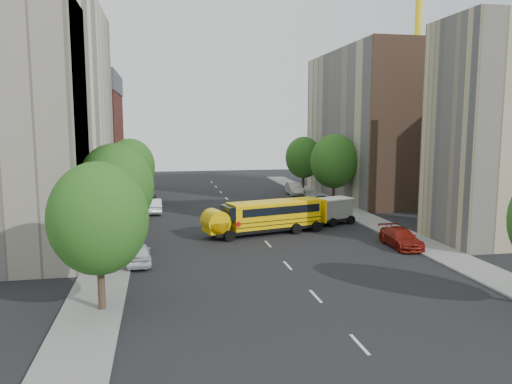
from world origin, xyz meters
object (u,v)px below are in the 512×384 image
object	(u,v)px
parked_car_1	(153,206)
parked_car_5	(295,189)
street_tree_1	(116,187)
safari_truck	(325,211)
parked_car_3	(401,238)
street_tree_0	(98,219)
street_tree_2	(130,167)
parked_car_2	(147,196)
school_bus	(266,215)
parked_car_0	(138,254)
street_tree_4	(334,161)
street_tree_5	(303,157)
tower_crane	(433,14)
parked_car_4	(324,202)

from	to	relation	value
parked_car_1	parked_car_5	xyz separation A→B (m)	(17.98, 10.17, 0.05)
street_tree_1	safari_truck	size ratio (longest dim) A/B	1.32
parked_car_1	parked_car_3	bearing A→B (deg)	132.62
street_tree_0	street_tree_2	distance (m)	28.00
parked_car_2	street_tree_2	bearing A→B (deg)	77.60
school_bus	parked_car_0	bearing A→B (deg)	-159.15
street_tree_4	street_tree_2	bearing A→B (deg)	180.00
street_tree_5	safari_truck	world-z (taller)	street_tree_5
parked_car_0	street_tree_0	bearing A→B (deg)	76.74
street_tree_5	parked_car_5	bearing A→B (deg)	-128.57
safari_truck	street_tree_0	bearing A→B (deg)	-155.60
parked_car_2	parked_car_5	world-z (taller)	parked_car_5
tower_crane	safari_truck	world-z (taller)	tower_crane
parked_car_1	parked_car_3	world-z (taller)	parked_car_1
parked_car_3	parked_car_4	xyz separation A→B (m)	(-0.07, 17.71, -0.00)
street_tree_5	parked_car_1	xyz separation A→B (m)	(-19.80, -12.46, -3.95)
parked_car_1	parked_car_2	size ratio (longest dim) A/B	0.96
parked_car_1	parked_car_4	bearing A→B (deg)	175.56
parked_car_1	parked_car_5	world-z (taller)	parked_car_5
street_tree_5	parked_car_4	size ratio (longest dim) A/B	1.84
street_tree_1	street_tree_5	size ratio (longest dim) A/B	1.05
parked_car_0	street_tree_4	bearing A→B (deg)	-139.66
street_tree_1	parked_car_1	size ratio (longest dim) A/B	1.73
street_tree_1	street_tree_4	world-z (taller)	street_tree_4
parked_car_3	safari_truck	bearing A→B (deg)	110.12
school_bus	parked_car_4	xyz separation A→B (m)	(8.95, 11.31, -0.87)
tower_crane	parked_car_3	bearing A→B (deg)	-122.21
street_tree_1	street_tree_2	world-z (taller)	street_tree_1
school_bus	parked_car_2	xyz separation A→B (m)	(-10.18, 19.74, -0.91)
safari_truck	parked_car_1	bearing A→B (deg)	127.16
street_tree_4	safari_truck	bearing A→B (deg)	-113.82
tower_crane	street_tree_1	size ratio (longest dim) A/B	4.52
parked_car_0	parked_car_3	bearing A→B (deg)	179.51
parked_car_2	parked_car_4	xyz separation A→B (m)	(19.13, -8.43, 0.04)
street_tree_4	parked_car_1	distance (m)	20.27
parked_car_3	parked_car_5	xyz separation A→B (m)	(-0.42, 28.50, 0.10)
parked_car_1	street_tree_4	bearing A→B (deg)	178.84
tower_crane	street_tree_0	distance (m)	62.12
parked_car_5	tower_crane	bearing A→B (deg)	15.50
tower_crane	parked_car_0	distance (m)	57.42
tower_crane	street_tree_2	xyz separation A→B (m)	(-41.25, -14.00, -19.65)
street_tree_4	street_tree_5	xyz separation A→B (m)	(-0.00, 12.00, -0.37)
street_tree_2	safari_truck	size ratio (longest dim) A/B	1.29
street_tree_1	school_bus	world-z (taller)	street_tree_1
street_tree_1	parked_car_3	xyz separation A→B (m)	(20.60, -0.79, -4.25)
parked_car_4	parked_car_5	distance (m)	10.80
parked_car_2	parked_car_5	bearing A→B (deg)	-174.41
parked_car_3	parked_car_5	world-z (taller)	parked_car_5
street_tree_4	parked_car_4	world-z (taller)	street_tree_4
parked_car_3	parked_car_5	size ratio (longest dim) A/B	0.99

